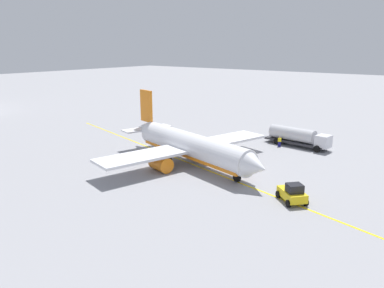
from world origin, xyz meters
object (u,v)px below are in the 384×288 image
object	(u,v)px
airplane	(190,146)
refueling_worker	(279,142)
safety_cone_nose	(292,188)
safety_cone_wingtip	(298,186)
pushback_tug	(292,193)
fuel_tanker	(298,136)

from	to	relation	value
airplane	refueling_worker	bearing A→B (deg)	69.73
safety_cone_nose	safety_cone_wingtip	size ratio (longest dim) A/B	0.91
airplane	pushback_tug	xyz separation A→B (m)	(17.40, -4.24, -1.58)
refueling_worker	safety_cone_wingtip	xyz separation A→B (m)	(10.14, -16.75, -0.47)
fuel_tanker	pushback_tug	distance (m)	24.62
pushback_tug	fuel_tanker	bearing A→B (deg)	111.21
refueling_worker	safety_cone_nose	world-z (taller)	refueling_worker
refueling_worker	safety_cone_nose	distance (m)	20.22
fuel_tanker	safety_cone_wingtip	size ratio (longest dim) A/B	16.26
safety_cone_wingtip	airplane	bearing A→B (deg)	179.91
refueling_worker	safety_cone_wingtip	bearing A→B (deg)	-58.80
safety_cone_nose	fuel_tanker	bearing A→B (deg)	110.82
pushback_tug	safety_cone_wingtip	bearing A→B (deg)	104.46
refueling_worker	pushback_tug	bearing A→B (deg)	-61.83
refueling_worker	safety_cone_wingtip	size ratio (longest dim) A/B	2.40
pushback_tug	refueling_worker	bearing A→B (deg)	118.17
fuel_tanker	safety_cone_wingtip	xyz separation A→B (m)	(7.81, -18.72, -1.38)
airplane	pushback_tug	size ratio (longest dim) A/B	7.02
fuel_tanker	safety_cone_nose	world-z (taller)	fuel_tanker
pushback_tug	refueling_worker	distance (m)	23.78
fuel_tanker	refueling_worker	bearing A→B (deg)	-139.69
airplane	safety_cone_wingtip	distance (m)	16.47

